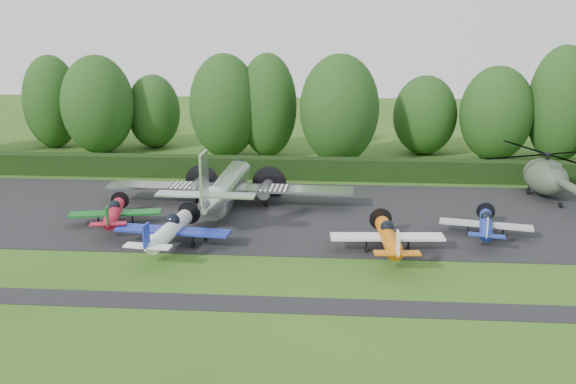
# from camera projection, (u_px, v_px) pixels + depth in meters

# --- Properties ---
(ground) EXTENTS (160.00, 160.00, 0.00)m
(ground) POSITION_uv_depth(u_px,v_px,m) (286.00, 263.00, 40.12)
(ground) COLOR #285217
(ground) RESTS_ON ground
(apron) EXTENTS (70.00, 18.00, 0.01)m
(apron) POSITION_uv_depth(u_px,v_px,m) (296.00, 214.00, 49.72)
(apron) COLOR black
(apron) RESTS_ON ground
(taxiway_verge) EXTENTS (70.00, 2.00, 0.00)m
(taxiway_verge) POSITION_uv_depth(u_px,v_px,m) (277.00, 305.00, 34.36)
(taxiway_verge) COLOR black
(taxiway_verge) RESTS_ON ground
(hedgerow) EXTENTS (90.00, 1.60, 2.00)m
(hedgerow) POSITION_uv_depth(u_px,v_px,m) (303.00, 179.00, 60.27)
(hedgerow) COLOR black
(hedgerow) RESTS_ON ground
(transport_plane) EXTENTS (19.94, 15.29, 6.39)m
(transport_plane) POSITION_uv_depth(u_px,v_px,m) (227.00, 188.00, 50.53)
(transport_plane) COLOR silver
(transport_plane) RESTS_ON ground
(light_plane_red) EXTENTS (6.58, 6.92, 2.53)m
(light_plane_red) POSITION_uv_depth(u_px,v_px,m) (114.00, 213.00, 46.61)
(light_plane_red) COLOR #BA112D
(light_plane_red) RESTS_ON ground
(light_plane_white) EXTENTS (7.80, 8.20, 3.00)m
(light_plane_white) POSITION_uv_depth(u_px,v_px,m) (170.00, 230.00, 42.30)
(light_plane_white) COLOR white
(light_plane_white) RESTS_ON ground
(light_plane_orange) EXTENTS (7.39, 7.77, 2.84)m
(light_plane_orange) POSITION_uv_depth(u_px,v_px,m) (388.00, 237.00, 41.29)
(light_plane_orange) COLOR #D2680C
(light_plane_orange) RESTS_ON ground
(light_plane_blue) EXTENTS (6.27, 6.60, 2.41)m
(light_plane_blue) POSITION_uv_depth(u_px,v_px,m) (486.00, 224.00, 44.26)
(light_plane_blue) COLOR navy
(light_plane_blue) RESTS_ON ground
(helicopter) EXTENTS (11.88, 13.91, 3.83)m
(helicopter) POSITION_uv_depth(u_px,v_px,m) (546.00, 174.00, 53.68)
(helicopter) COLOR #3A4435
(helicopter) RESTS_ON ground
(tree_0) EXTENTS (7.52, 7.52, 9.88)m
(tree_0) POSITION_uv_depth(u_px,v_px,m) (496.00, 114.00, 66.53)
(tree_0) COLOR black
(tree_0) RESTS_ON ground
(tree_1) EXTENTS (6.88, 6.88, 8.59)m
(tree_1) POSITION_uv_depth(u_px,v_px,m) (425.00, 115.00, 69.65)
(tree_1) COLOR black
(tree_1) RESTS_ON ground
(tree_2) EXTENTS (5.98, 5.98, 8.37)m
(tree_2) POSITION_uv_depth(u_px,v_px,m) (154.00, 112.00, 73.02)
(tree_2) COLOR black
(tree_2) RESTS_ON ground
(tree_3) EXTENTS (8.08, 8.08, 11.18)m
(tree_3) POSITION_uv_depth(u_px,v_px,m) (339.00, 109.00, 65.09)
(tree_3) COLOR black
(tree_3) RESTS_ON ground
(tree_5) EXTENTS (6.63, 6.63, 12.03)m
(tree_5) POSITION_uv_depth(u_px,v_px,m) (561.00, 105.00, 65.23)
(tree_5) COLOR black
(tree_5) RESTS_ON ground
(tree_7) EXTENTS (6.36, 6.36, 10.54)m
(tree_7) POSITION_uv_depth(u_px,v_px,m) (52.00, 102.00, 72.85)
(tree_7) COLOR black
(tree_7) RESTS_ON ground
(tree_8) EXTENTS (7.86, 7.86, 10.75)m
(tree_8) POSITION_uv_depth(u_px,v_px,m) (98.00, 105.00, 69.81)
(tree_8) COLOR black
(tree_8) RESTS_ON ground
(tree_9) EXTENTS (7.41, 7.41, 11.04)m
(tree_9) POSITION_uv_depth(u_px,v_px,m) (225.00, 106.00, 67.80)
(tree_9) COLOR black
(tree_9) RESTS_ON ground
(tree_10) EXTENTS (6.21, 6.21, 11.06)m
(tree_10) POSITION_uv_depth(u_px,v_px,m) (268.00, 106.00, 68.13)
(tree_10) COLOR black
(tree_10) RESTS_ON ground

